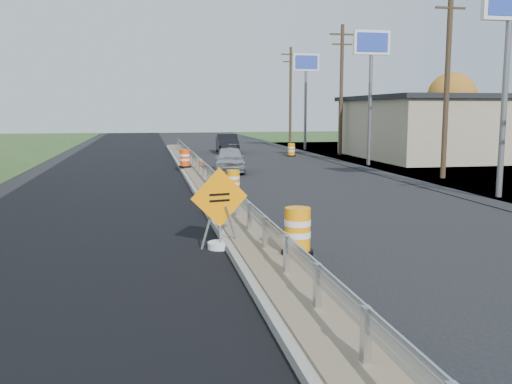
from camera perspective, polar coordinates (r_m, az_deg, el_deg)
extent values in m
plane|color=black|center=(16.74, -1.89, -3.12)|extent=(140.00, 140.00, 0.00)
cube|color=black|center=(26.49, -14.78, 0.80)|extent=(7.20, 120.00, 0.01)
cube|color=gray|center=(24.56, -4.80, 0.68)|extent=(1.60, 55.00, 0.18)
cube|color=brown|center=(24.54, -4.81, 0.95)|extent=(1.25, 55.00, 0.05)
cube|color=silver|center=(7.24, 10.94, -13.82)|extent=(0.10, 0.15, 0.70)
cube|color=silver|center=(9.02, 6.17, -9.26)|extent=(0.10, 0.15, 0.70)
cube|color=silver|center=(10.87, 3.08, -6.19)|extent=(0.10, 0.15, 0.70)
cube|color=silver|center=(12.77, 0.92, -4.01)|extent=(0.10, 0.15, 0.70)
cube|color=silver|center=(14.69, -0.68, -2.40)|extent=(0.10, 0.15, 0.70)
cube|color=silver|center=(16.64, -1.89, -1.16)|extent=(0.10, 0.15, 0.70)
cube|color=silver|center=(18.59, -2.86, -0.18)|extent=(0.10, 0.15, 0.70)
cube|color=silver|center=(20.56, -3.64, 0.61)|extent=(0.10, 0.15, 0.70)
cube|color=silver|center=(22.53, -4.28, 1.27)|extent=(0.10, 0.15, 0.70)
cube|color=silver|center=(24.50, -4.82, 1.82)|extent=(0.10, 0.15, 0.70)
cube|color=silver|center=(26.48, -5.28, 2.29)|extent=(0.10, 0.15, 0.70)
cube|color=silver|center=(28.46, -5.67, 2.69)|extent=(0.10, 0.15, 0.70)
cube|color=silver|center=(30.44, -6.02, 3.04)|extent=(0.10, 0.15, 0.70)
cube|color=silver|center=(32.43, -6.32, 3.34)|extent=(0.10, 0.15, 0.70)
cube|color=silver|center=(34.42, -6.59, 3.62)|extent=(0.10, 0.15, 0.70)
cube|color=silver|center=(36.41, -6.82, 3.86)|extent=(0.10, 0.15, 0.70)
cube|color=silver|center=(38.40, -7.04, 4.07)|extent=(0.10, 0.15, 0.70)
cube|color=silver|center=(40.39, -7.23, 4.27)|extent=(0.10, 0.15, 0.70)
cube|color=silver|center=(42.38, -7.41, 4.45)|extent=(0.10, 0.15, 0.70)
cube|color=silver|center=(44.37, -7.57, 4.61)|extent=(0.10, 0.15, 0.70)
cube|color=silver|center=(46.37, -7.71, 4.75)|extent=(0.10, 0.15, 0.70)
cube|color=silver|center=(48.36, -7.84, 4.89)|extent=(0.10, 0.15, 0.70)
cube|color=silver|center=(25.47, -5.06, 2.51)|extent=(0.04, 46.00, 0.34)
cube|color=silver|center=(25.48, -5.06, 2.33)|extent=(0.06, 46.00, 0.03)
cube|color=silver|center=(25.46, -5.06, 2.69)|extent=(0.06, 46.00, 0.03)
cube|color=tan|center=(43.22, 22.29, 5.86)|extent=(18.00, 12.00, 4.00)
cube|color=black|center=(43.21, 22.44, 8.67)|extent=(18.50, 12.50, 0.30)
cube|color=black|center=(39.09, 11.14, 5.55)|extent=(0.08, 7.20, 2.20)
cylinder|color=slate|center=(23.23, 23.55, 7.80)|extent=(0.22, 0.22, 6.80)
cube|color=white|center=(23.56, 24.10, 17.07)|extent=(2.20, 0.25, 1.40)
cube|color=#263FB2|center=(23.56, 24.10, 17.07)|extent=(1.90, 0.30, 1.10)
cylinder|color=slate|center=(34.76, 11.31, 8.21)|extent=(0.22, 0.22, 6.80)
cube|color=white|center=(34.98, 11.49, 14.44)|extent=(2.20, 0.25, 1.40)
cube|color=#263FB2|center=(34.98, 11.49, 14.44)|extent=(1.90, 0.30, 1.10)
cylinder|color=slate|center=(48.03, 4.96, 8.28)|extent=(0.22, 0.22, 6.80)
cube|color=white|center=(48.19, 5.02, 12.80)|extent=(2.20, 0.25, 1.40)
cube|color=#263FB2|center=(48.19, 5.02, 12.80)|extent=(1.90, 0.30, 1.10)
cylinder|color=#473523|center=(28.90, 18.57, 10.57)|extent=(0.26, 0.26, 9.40)
cube|color=#473523|center=(29.25, 18.88, 17.03)|extent=(1.50, 0.10, 0.10)
cylinder|color=#473523|center=(42.63, 8.53, 9.99)|extent=(0.26, 0.26, 9.40)
cube|color=#473523|center=(42.95, 8.64, 15.33)|extent=(1.90, 0.12, 0.12)
cube|color=#473523|center=(42.86, 8.62, 14.40)|extent=(1.50, 0.10, 0.10)
cylinder|color=#473523|center=(57.00, 3.47, 9.58)|extent=(0.26, 0.26, 9.40)
cube|color=#473523|center=(57.24, 3.50, 13.58)|extent=(1.90, 0.12, 0.12)
cube|color=#473523|center=(57.17, 3.50, 12.88)|extent=(1.50, 0.10, 0.10)
cylinder|color=#473523|center=(57.79, 18.86, 6.00)|extent=(0.36, 0.36, 3.08)
sphere|color=#AD7025|center=(57.78, 19.00, 8.98)|extent=(4.62, 4.62, 4.62)
cylinder|color=white|center=(13.65, -3.63, -5.36)|extent=(0.59, 0.59, 0.17)
cube|color=slate|center=(13.52, -4.89, -3.59)|extent=(0.35, 0.12, 1.02)
cube|color=slate|center=(13.59, -2.41, -3.50)|extent=(0.35, 0.12, 1.02)
cube|color=slate|center=(13.60, -3.67, -3.50)|extent=(0.10, 0.26, 1.04)
cube|color=orange|center=(13.43, -3.67, -0.55)|extent=(1.39, 0.35, 1.42)
cube|color=black|center=(13.39, -3.66, -0.25)|extent=(0.50, 0.12, 0.05)
cube|color=black|center=(13.42, -3.66, -0.87)|extent=(0.50, 0.12, 0.05)
cylinder|color=black|center=(12.27, 4.15, -6.00)|extent=(0.69, 0.69, 0.09)
cylinder|color=orange|center=(12.16, 4.17, -3.81)|extent=(0.55, 0.55, 0.96)
cylinder|color=white|center=(12.12, 4.18, -3.07)|extent=(0.56, 0.56, 0.13)
cylinder|color=white|center=(12.18, 4.17, -4.23)|extent=(0.56, 0.56, 0.13)
cylinder|color=black|center=(21.09, -2.29, -0.04)|extent=(0.59, 0.59, 0.08)
cylinder|color=orange|center=(21.03, -2.30, 1.08)|extent=(0.47, 0.47, 0.83)
cylinder|color=white|center=(21.02, -2.30, 1.46)|extent=(0.49, 0.49, 0.11)
cylinder|color=white|center=(21.04, -2.30, 0.87)|extent=(0.49, 0.49, 0.11)
cylinder|color=black|center=(30.99, -7.11, 2.54)|extent=(0.66, 0.66, 0.09)
cylinder|color=#FF470A|center=(30.95, -7.13, 3.39)|extent=(0.53, 0.53, 0.93)
cylinder|color=white|center=(30.93, -7.13, 3.68)|extent=(0.54, 0.54, 0.12)
cylinder|color=white|center=(30.95, -7.12, 3.23)|extent=(0.54, 0.54, 0.12)
cylinder|color=black|center=(41.25, 3.55, 3.65)|extent=(0.63, 0.63, 0.08)
cylinder|color=orange|center=(41.22, 3.55, 4.26)|extent=(0.50, 0.50, 0.88)
cylinder|color=white|center=(41.21, 3.56, 4.46)|extent=(0.52, 0.52, 0.12)
cylinder|color=white|center=(41.22, 3.55, 4.14)|extent=(0.52, 0.52, 0.12)
imported|color=#B3B2B7|center=(30.53, -2.63, 3.26)|extent=(2.04, 4.11, 1.35)
imported|color=black|center=(44.60, -2.91, 4.88)|extent=(1.82, 4.54, 1.47)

